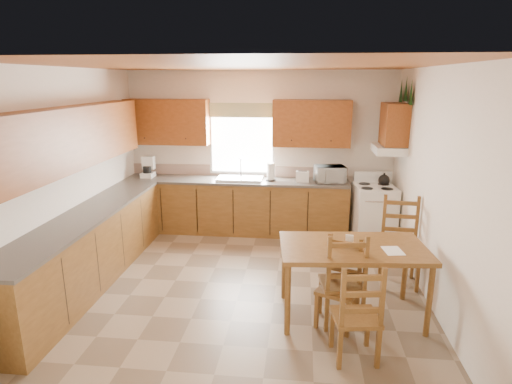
# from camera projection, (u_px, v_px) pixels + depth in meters

# --- Properties ---
(floor) EXTENTS (4.50, 4.50, 0.00)m
(floor) POSITION_uv_depth(u_px,v_px,m) (242.00, 284.00, 5.50)
(floor) COLOR #806C53
(floor) RESTS_ON ground
(ceiling) EXTENTS (4.50, 4.50, 0.00)m
(ceiling) POSITION_uv_depth(u_px,v_px,m) (240.00, 65.00, 4.81)
(ceiling) COLOR #965226
(ceiling) RESTS_ON floor
(wall_left) EXTENTS (4.50, 4.50, 0.00)m
(wall_left) POSITION_uv_depth(u_px,v_px,m) (65.00, 177.00, 5.39)
(wall_left) COLOR silver
(wall_left) RESTS_ON floor
(wall_right) EXTENTS (4.50, 4.50, 0.00)m
(wall_right) POSITION_uv_depth(u_px,v_px,m) (434.00, 187.00, 4.92)
(wall_right) COLOR silver
(wall_right) RESTS_ON floor
(wall_back) EXTENTS (4.50, 4.50, 0.00)m
(wall_back) POSITION_uv_depth(u_px,v_px,m) (260.00, 152.00, 7.31)
(wall_back) COLOR silver
(wall_back) RESTS_ON floor
(wall_front) EXTENTS (4.50, 4.50, 0.00)m
(wall_front) POSITION_uv_depth(u_px,v_px,m) (195.00, 256.00, 2.99)
(wall_front) COLOR silver
(wall_front) RESTS_ON floor
(lower_cab_back) EXTENTS (3.75, 0.60, 0.88)m
(lower_cab_back) POSITION_uv_depth(u_px,v_px,m) (236.00, 207.00, 7.30)
(lower_cab_back) COLOR brown
(lower_cab_back) RESTS_ON floor
(lower_cab_left) EXTENTS (0.60, 3.60, 0.88)m
(lower_cab_left) POSITION_uv_depth(u_px,v_px,m) (89.00, 250.00, 5.45)
(lower_cab_left) COLOR brown
(lower_cab_left) RESTS_ON floor
(counter_back) EXTENTS (3.75, 0.63, 0.04)m
(counter_back) POSITION_uv_depth(u_px,v_px,m) (236.00, 181.00, 7.18)
(counter_back) COLOR #4C4741
(counter_back) RESTS_ON lower_cab_back
(counter_left) EXTENTS (0.63, 3.60, 0.04)m
(counter_left) POSITION_uv_depth(u_px,v_px,m) (85.00, 216.00, 5.33)
(counter_left) COLOR #4C4741
(counter_left) RESTS_ON lower_cab_left
(backsplash) EXTENTS (3.75, 0.01, 0.18)m
(backsplash) POSITION_uv_depth(u_px,v_px,m) (238.00, 171.00, 7.43)
(backsplash) COLOR gray
(backsplash) RESTS_ON counter_back
(upper_cab_back_left) EXTENTS (1.41, 0.33, 0.75)m
(upper_cab_back_left) POSITION_uv_depth(u_px,v_px,m) (167.00, 122.00, 7.19)
(upper_cab_back_left) COLOR brown
(upper_cab_back_left) RESTS_ON wall_back
(upper_cab_back_right) EXTENTS (1.25, 0.33, 0.75)m
(upper_cab_back_right) POSITION_uv_depth(u_px,v_px,m) (311.00, 123.00, 6.94)
(upper_cab_back_right) COLOR brown
(upper_cab_back_right) RESTS_ON wall_back
(upper_cab_left) EXTENTS (0.33, 3.60, 0.75)m
(upper_cab_left) POSITION_uv_depth(u_px,v_px,m) (66.00, 139.00, 5.10)
(upper_cab_left) COLOR brown
(upper_cab_left) RESTS_ON wall_left
(upper_cab_stove) EXTENTS (0.33, 0.62, 0.62)m
(upper_cab_stove) POSITION_uv_depth(u_px,v_px,m) (394.00, 124.00, 6.38)
(upper_cab_stove) COLOR brown
(upper_cab_stove) RESTS_ON wall_right
(range_hood) EXTENTS (0.44, 0.62, 0.12)m
(range_hood) POSITION_uv_depth(u_px,v_px,m) (389.00, 149.00, 6.48)
(range_hood) COLOR white
(range_hood) RESTS_ON wall_right
(window_frame) EXTENTS (1.13, 0.02, 1.18)m
(window_frame) POSITION_uv_depth(u_px,v_px,m) (242.00, 140.00, 7.27)
(window_frame) COLOR white
(window_frame) RESTS_ON wall_back
(window_pane) EXTENTS (1.05, 0.01, 1.10)m
(window_pane) POSITION_uv_depth(u_px,v_px,m) (242.00, 140.00, 7.26)
(window_pane) COLOR white
(window_pane) RESTS_ON wall_back
(window_valance) EXTENTS (1.19, 0.01, 0.24)m
(window_valance) POSITION_uv_depth(u_px,v_px,m) (241.00, 110.00, 7.11)
(window_valance) COLOR #46602F
(window_valance) RESTS_ON wall_back
(sink_basin) EXTENTS (0.75, 0.45, 0.04)m
(sink_basin) POSITION_uv_depth(u_px,v_px,m) (240.00, 178.00, 7.16)
(sink_basin) COLOR silver
(sink_basin) RESTS_ON counter_back
(pine_decal_a) EXTENTS (0.22, 0.22, 0.36)m
(pine_decal_a) POSITION_uv_depth(u_px,v_px,m) (411.00, 92.00, 5.93)
(pine_decal_a) COLOR black
(pine_decal_a) RESTS_ON wall_right
(pine_decal_b) EXTENTS (0.22, 0.22, 0.36)m
(pine_decal_b) POSITION_uv_depth(u_px,v_px,m) (406.00, 88.00, 6.23)
(pine_decal_b) COLOR black
(pine_decal_b) RESTS_ON wall_right
(pine_decal_c) EXTENTS (0.22, 0.22, 0.36)m
(pine_decal_c) POSITION_uv_depth(u_px,v_px,m) (401.00, 91.00, 6.55)
(pine_decal_c) COLOR black
(pine_decal_c) RESTS_ON wall_right
(stove) EXTENTS (0.67, 0.69, 0.91)m
(stove) POSITION_uv_depth(u_px,v_px,m) (373.00, 215.00, 6.80)
(stove) COLOR white
(stove) RESTS_ON floor
(coffeemaker) EXTENTS (0.29, 0.32, 0.38)m
(coffeemaker) POSITION_uv_depth(u_px,v_px,m) (147.00, 166.00, 7.30)
(coffeemaker) COLOR white
(coffeemaker) RESTS_ON counter_back
(paper_towel) EXTENTS (0.14, 0.14, 0.29)m
(paper_towel) POSITION_uv_depth(u_px,v_px,m) (271.00, 172.00, 7.06)
(paper_towel) COLOR white
(paper_towel) RESTS_ON counter_back
(toaster) EXTENTS (0.21, 0.14, 0.17)m
(toaster) POSITION_uv_depth(u_px,v_px,m) (302.00, 177.00, 7.00)
(toaster) COLOR white
(toaster) RESTS_ON counter_back
(microwave) EXTENTS (0.49, 0.39, 0.27)m
(microwave) POSITION_uv_depth(u_px,v_px,m) (330.00, 174.00, 6.96)
(microwave) COLOR white
(microwave) RESTS_ON counter_back
(dining_table) EXTENTS (1.62, 1.02, 0.83)m
(dining_table) POSITION_uv_depth(u_px,v_px,m) (351.00, 281.00, 4.67)
(dining_table) COLOR brown
(dining_table) RESTS_ON floor
(chair_near_left) EXTENTS (0.49, 0.47, 1.04)m
(chair_near_left) POSITION_uv_depth(u_px,v_px,m) (342.00, 277.00, 4.52)
(chair_near_left) COLOR brown
(chair_near_left) RESTS_ON floor
(chair_near_right) EXTENTS (0.46, 0.45, 0.98)m
(chair_near_right) POSITION_uv_depth(u_px,v_px,m) (356.00, 311.00, 3.93)
(chair_near_right) COLOR brown
(chair_near_right) RESTS_ON floor
(chair_far_left) EXTENTS (0.52, 0.51, 0.95)m
(chair_far_left) POSITION_uv_depth(u_px,v_px,m) (338.00, 284.00, 4.46)
(chair_far_left) COLOR brown
(chair_far_left) RESTS_ON floor
(chair_far_right) EXTENTS (0.50, 0.48, 1.11)m
(chair_far_right) POSITION_uv_depth(u_px,v_px,m) (401.00, 243.00, 5.37)
(chair_far_right) COLOR brown
(chair_far_right) RESTS_ON floor
(table_paper) EXTENTS (0.22, 0.27, 0.00)m
(table_paper) POSITION_uv_depth(u_px,v_px,m) (393.00, 251.00, 4.43)
(table_paper) COLOR white
(table_paper) RESTS_ON dining_table
(table_card) EXTENTS (0.08, 0.04, 0.11)m
(table_card) POSITION_uv_depth(u_px,v_px,m) (349.00, 240.00, 4.59)
(table_card) COLOR white
(table_card) RESTS_ON dining_table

